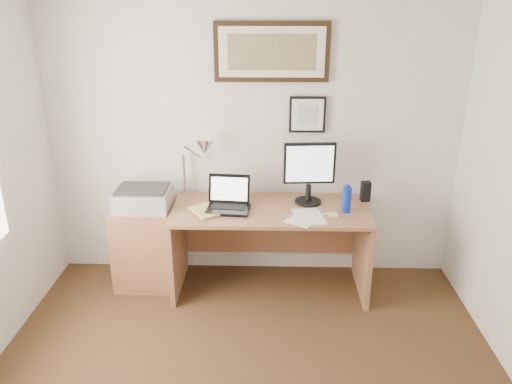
{
  "coord_description": "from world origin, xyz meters",
  "views": [
    {
      "loc": [
        0.13,
        -2.1,
        2.36
      ],
      "look_at": [
        0.04,
        1.43,
        0.97
      ],
      "focal_mm": 35.0,
      "sensor_mm": 36.0,
      "label": 1
    }
  ],
  "objects_px": {
    "desk": "(270,230)",
    "lcd_monitor": "(309,170)",
    "printer": "(143,198)",
    "laptop": "(229,202)",
    "side_cabinet": "(145,246)",
    "book": "(195,214)",
    "water_bottle": "(347,200)"
  },
  "relations": [
    {
      "from": "side_cabinet",
      "to": "book",
      "type": "xyz_separation_m",
      "value": [
        0.48,
        -0.2,
        0.4
      ]
    },
    {
      "from": "lcd_monitor",
      "to": "printer",
      "type": "distance_m",
      "value": 1.38
    },
    {
      "from": "laptop",
      "to": "printer",
      "type": "distance_m",
      "value": 0.71
    },
    {
      "from": "side_cabinet",
      "to": "desk",
      "type": "relative_size",
      "value": 0.46
    },
    {
      "from": "side_cabinet",
      "to": "laptop",
      "type": "height_order",
      "value": "laptop"
    },
    {
      "from": "lcd_monitor",
      "to": "printer",
      "type": "xyz_separation_m",
      "value": [
        -1.36,
        -0.09,
        -0.22
      ]
    },
    {
      "from": "laptop",
      "to": "book",
      "type": "bearing_deg",
      "value": -151.14
    },
    {
      "from": "water_bottle",
      "to": "laptop",
      "type": "bearing_deg",
      "value": 177.24
    },
    {
      "from": "water_bottle",
      "to": "desk",
      "type": "xyz_separation_m",
      "value": [
        -0.61,
        0.14,
        -0.34
      ]
    },
    {
      "from": "desk",
      "to": "lcd_monitor",
      "type": "relative_size",
      "value": 3.08
    },
    {
      "from": "lcd_monitor",
      "to": "side_cabinet",
      "type": "bearing_deg",
      "value": -177.0
    },
    {
      "from": "laptop",
      "to": "printer",
      "type": "height_order",
      "value": "laptop"
    },
    {
      "from": "desk",
      "to": "lcd_monitor",
      "type": "height_order",
      "value": "lcd_monitor"
    },
    {
      "from": "book",
      "to": "lcd_monitor",
      "type": "distance_m",
      "value": 0.99
    },
    {
      "from": "desk",
      "to": "printer",
      "type": "xyz_separation_m",
      "value": [
        -1.05,
        -0.06,
        0.3
      ]
    },
    {
      "from": "side_cabinet",
      "to": "book",
      "type": "relative_size",
      "value": 2.7
    },
    {
      "from": "side_cabinet",
      "to": "laptop",
      "type": "relative_size",
      "value": 2.03
    },
    {
      "from": "side_cabinet",
      "to": "printer",
      "type": "xyz_separation_m",
      "value": [
        0.02,
        -0.02,
        0.45
      ]
    },
    {
      "from": "water_bottle",
      "to": "side_cabinet",
      "type": "bearing_deg",
      "value": 176.49
    },
    {
      "from": "side_cabinet",
      "to": "desk",
      "type": "xyz_separation_m",
      "value": [
        1.07,
        0.04,
        0.15
      ]
    },
    {
      "from": "laptop",
      "to": "side_cabinet",
      "type": "bearing_deg",
      "value": 175.52
    },
    {
      "from": "book",
      "to": "lcd_monitor",
      "type": "relative_size",
      "value": 0.52
    },
    {
      "from": "desk",
      "to": "laptop",
      "type": "distance_m",
      "value": 0.46
    },
    {
      "from": "side_cabinet",
      "to": "lcd_monitor",
      "type": "xyz_separation_m",
      "value": [
        1.39,
        0.07,
        0.68
      ]
    },
    {
      "from": "book",
      "to": "printer",
      "type": "distance_m",
      "value": 0.49
    },
    {
      "from": "side_cabinet",
      "to": "water_bottle",
      "type": "height_order",
      "value": "water_bottle"
    },
    {
      "from": "lcd_monitor",
      "to": "laptop",
      "type": "bearing_deg",
      "value": -168.75
    },
    {
      "from": "desk",
      "to": "side_cabinet",
      "type": "bearing_deg",
      "value": -178.11
    },
    {
      "from": "desk",
      "to": "lcd_monitor",
      "type": "xyz_separation_m",
      "value": [
        0.32,
        0.04,
        0.53
      ]
    },
    {
      "from": "water_bottle",
      "to": "desk",
      "type": "relative_size",
      "value": 0.13
    },
    {
      "from": "water_bottle",
      "to": "book",
      "type": "distance_m",
      "value": 1.21
    },
    {
      "from": "laptop",
      "to": "desk",
      "type": "bearing_deg",
      "value": 15.34
    }
  ]
}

